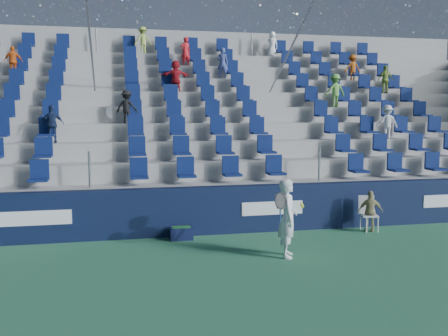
% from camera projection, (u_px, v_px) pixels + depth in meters
% --- Properties ---
extents(ground, '(70.00, 70.00, 0.00)m').
position_uv_depth(ground, '(244.00, 273.00, 9.52)').
color(ground, '#32744E').
rests_on(ground, ground).
extents(sponsor_wall, '(24.00, 0.32, 1.20)m').
position_uv_depth(sponsor_wall, '(213.00, 210.00, 12.51)').
color(sponsor_wall, '#0E1633').
rests_on(sponsor_wall, ground).
extents(grandstand, '(24.00, 8.17, 6.63)m').
position_uv_depth(grandstand, '(186.00, 138.00, 17.28)').
color(grandstand, '#A4A49F').
rests_on(grandstand, ground).
extents(tennis_player, '(0.69, 0.70, 1.67)m').
position_uv_depth(tennis_player, '(288.00, 218.00, 10.50)').
color(tennis_player, silver).
rests_on(tennis_player, ground).
extents(line_judge_chair, '(0.48, 0.50, 0.90)m').
position_uv_depth(line_judge_chair, '(368.00, 211.00, 12.84)').
color(line_judge_chair, white).
rests_on(line_judge_chair, ground).
extents(line_judge, '(0.67, 0.44, 1.06)m').
position_uv_depth(line_judge, '(370.00, 211.00, 12.70)').
color(line_judge, tan).
rests_on(line_judge, ground).
extents(ball_bin, '(0.54, 0.36, 0.30)m').
position_uv_depth(ball_bin, '(181.00, 233.00, 11.99)').
color(ball_bin, '#0F1639').
rests_on(ball_bin, ground).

